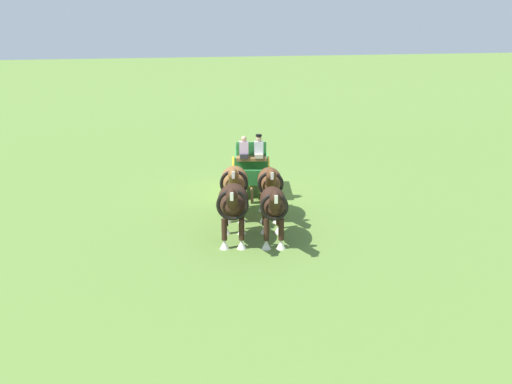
{
  "coord_description": "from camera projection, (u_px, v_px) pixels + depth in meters",
  "views": [
    {
      "loc": [
        23.79,
        -6.57,
        6.92
      ],
      "look_at": [
        4.2,
        -0.98,
        1.2
      ],
      "focal_mm": 41.83,
      "sensor_mm": 36.0,
      "label": 1
    }
  ],
  "objects": [
    {
      "name": "ground_plane",
      "position": [
        251.0,
        192.0,
        25.63
      ],
      "size": [
        220.0,
        220.0,
        0.0
      ],
      "primitive_type": "plane",
      "color": "olive"
    },
    {
      "name": "show_wagon",
      "position": [
        251.0,
        165.0,
        25.14
      ],
      "size": [
        5.58,
        2.42,
        2.77
      ],
      "color": "#236B2D",
      "rests_on": "ground"
    },
    {
      "name": "draft_horse_rear_near",
      "position": [
        270.0,
        183.0,
        21.8
      ],
      "size": [
        3.0,
        1.38,
        2.21
      ],
      "color": "brown",
      "rests_on": "ground"
    },
    {
      "name": "draft_horse_rear_off",
      "position": [
        234.0,
        182.0,
        21.78
      ],
      "size": [
        2.96,
        1.46,
        2.25
      ],
      "color": "brown",
      "rests_on": "ground"
    },
    {
      "name": "draft_horse_lead_off",
      "position": [
        233.0,
        203.0,
        19.28
      ],
      "size": [
        2.99,
        1.48,
        2.25
      ],
      "color": "#331E14",
      "rests_on": "ground"
    },
    {
      "name": "draft_horse_lead_near",
      "position": [
        273.0,
        204.0,
        19.3
      ],
      "size": [
        3.08,
        1.37,
        2.18
      ],
      "color": "#331E14",
      "rests_on": "ground"
    }
  ]
}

